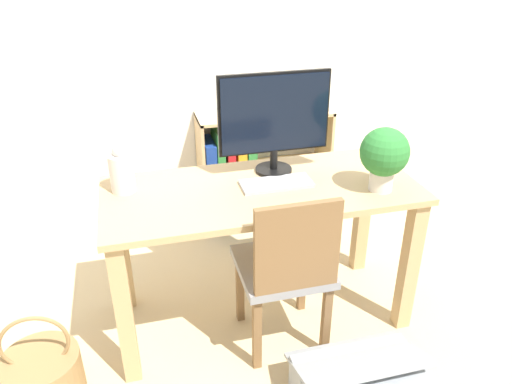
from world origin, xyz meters
name	(u,v)px	position (x,y,z in m)	size (l,w,h in m)	color
ground_plane	(261,313)	(0.00, 0.00, 0.00)	(10.00, 10.00, 0.00)	#CCB284
wall_back	(212,19)	(0.00, 1.11, 1.30)	(8.00, 0.05, 2.60)	silver
desk	(262,214)	(0.00, 0.00, 0.59)	(1.42, 0.62, 0.73)	tan
monitor	(274,117)	(0.10, 0.16, 1.00)	(0.53, 0.18, 0.48)	black
keyboard	(276,184)	(0.07, 0.01, 0.74)	(0.33, 0.14, 0.02)	#B2B2B7
vase	(122,171)	(-0.60, 0.13, 0.83)	(0.11, 0.11, 0.22)	silver
potted_plant	(384,155)	(0.51, -0.15, 0.90)	(0.21, 0.21, 0.29)	silver
chair	(287,267)	(0.05, -0.24, 0.45)	(0.40, 0.40, 0.83)	gray
bookshelf	(242,176)	(0.13, 0.94, 0.34)	(0.85, 0.28, 0.76)	tan
basket	(43,375)	(-1.01, -0.27, 0.12)	(0.32, 0.32, 0.43)	#997547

